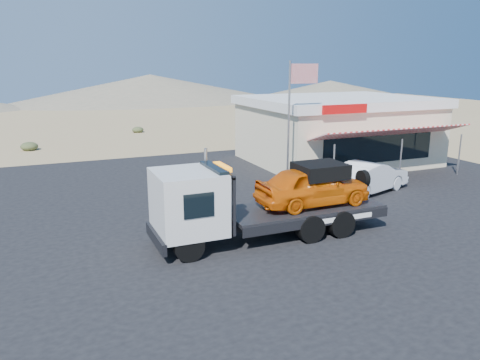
{
  "coord_description": "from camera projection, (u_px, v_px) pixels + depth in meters",
  "views": [
    {
      "loc": [
        -5.97,
        -14.75,
        5.9
      ],
      "look_at": [
        0.89,
        1.39,
        1.5
      ],
      "focal_mm": 35.0,
      "sensor_mm": 36.0,
      "label": 1
    }
  ],
  "objects": [
    {
      "name": "white_sedan",
      "position": [
        369.0,
        177.0,
        21.75
      ],
      "size": [
        4.7,
        2.86,
        1.46
      ],
      "primitive_type": "imported",
      "rotation": [
        0.0,
        0.0,
        1.89
      ],
      "color": "silver",
      "rests_on": "asphalt_lot"
    },
    {
      "name": "asphalt_lot",
      "position": [
        249.0,
        203.0,
        20.3
      ],
      "size": [
        32.0,
        24.0,
        0.02
      ],
      "primitive_type": "cube",
      "color": "black",
      "rests_on": "ground"
    },
    {
      "name": "ground",
      "position": [
        232.0,
        231.0,
        16.87
      ],
      "size": [
        120.0,
        120.0,
        0.0
      ],
      "primitive_type": "plane",
      "color": "#A2865C",
      "rests_on": "ground"
    },
    {
      "name": "flagpole",
      "position": [
        293.0,
        110.0,
        21.84
      ],
      "size": [
        1.55,
        0.1,
        6.0
      ],
      "color": "#99999E",
      "rests_on": "asphalt_lot"
    },
    {
      "name": "distant_hills",
      "position": [
        7.0,
        94.0,
        61.91
      ],
      "size": [
        126.0,
        48.0,
        4.2
      ],
      "color": "#726B59",
      "rests_on": "ground"
    },
    {
      "name": "tow_truck",
      "position": [
        265.0,
        197.0,
        15.92
      ],
      "size": [
        8.09,
        2.4,
        2.7
      ],
      "color": "black",
      "rests_on": "asphalt_lot"
    },
    {
      "name": "jerky_store",
      "position": [
        336.0,
        129.0,
        28.38
      ],
      "size": [
        10.4,
        9.97,
        3.9
      ],
      "color": "beige",
      "rests_on": "asphalt_lot"
    }
  ]
}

